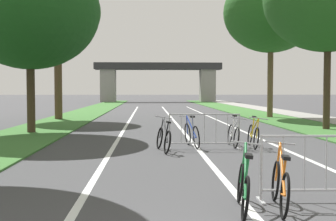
# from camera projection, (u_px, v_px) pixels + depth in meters

# --- Properties ---
(grass_verge_left) EXTENTS (3.05, 72.25, 0.05)m
(grass_verge_left) POSITION_uv_depth(u_px,v_px,m) (86.00, 113.00, 32.44)
(grass_verge_left) COLOR #386B2D
(grass_verge_left) RESTS_ON ground
(grass_verge_right) EXTENTS (3.05, 72.25, 0.05)m
(grass_verge_right) POSITION_uv_depth(u_px,v_px,m) (248.00, 112.00, 33.01)
(grass_verge_right) COLOR #386B2D
(grass_verge_right) RESTS_ON ground
(sidewalk_path_right) EXTENTS (2.31, 72.25, 0.08)m
(sidewalk_path_right) POSITION_uv_depth(u_px,v_px,m) (283.00, 112.00, 33.13)
(sidewalk_path_right) COLOR gray
(sidewalk_path_right) RESTS_ON ground
(lane_stripe_center) EXTENTS (0.14, 41.80, 0.01)m
(lane_stripe_center) POSITION_uv_depth(u_px,v_px,m) (175.00, 121.00, 24.09)
(lane_stripe_center) COLOR silver
(lane_stripe_center) RESTS_ON ground
(lane_stripe_right_lane) EXTENTS (0.14, 41.80, 0.01)m
(lane_stripe_right_lane) POSITION_uv_depth(u_px,v_px,m) (220.00, 121.00, 24.20)
(lane_stripe_right_lane) COLOR silver
(lane_stripe_right_lane) RESTS_ON ground
(lane_stripe_left_lane) EXTENTS (0.14, 41.80, 0.01)m
(lane_stripe_left_lane) POSITION_uv_depth(u_px,v_px,m) (129.00, 121.00, 23.97)
(lane_stripe_left_lane) COLOR silver
(lane_stripe_left_lane) RESTS_ON ground
(overpass_bridge) EXTENTS (18.16, 2.98, 5.61)m
(overpass_bridge) POSITION_uv_depth(u_px,v_px,m) (158.00, 76.00, 62.63)
(overpass_bridge) COLOR #2D2D30
(overpass_bridge) RESTS_ON ground
(tree_left_cypress_far) EXTENTS (5.56, 5.56, 7.29)m
(tree_left_cypress_far) POSITION_uv_depth(u_px,v_px,m) (30.00, 10.00, 17.24)
(tree_left_cypress_far) COLOR #3D2D1E
(tree_left_cypress_far) RESTS_ON ground
(tree_left_oak_mid) EXTENTS (5.01, 5.01, 8.44)m
(tree_left_oak_mid) POSITION_uv_depth(u_px,v_px,m) (57.00, 12.00, 25.19)
(tree_left_oak_mid) COLOR #4C3823
(tree_left_oak_mid) RESTS_ON ground
(tree_right_oak_near) EXTENTS (5.89, 5.89, 9.07)m
(tree_right_oak_near) POSITION_uv_depth(u_px,v_px,m) (271.00, 12.00, 26.92)
(tree_right_oak_near) COLOR brown
(tree_right_oak_near) RESTS_ON ground
(crowd_barrier_nearest) EXTENTS (2.12, 0.50, 1.05)m
(crowd_barrier_nearest) POSITION_uv_depth(u_px,v_px,m) (326.00, 169.00, 6.79)
(crowd_barrier_nearest) COLOR #ADADB2
(crowd_barrier_nearest) RESTS_ON ground
(crowd_barrier_second) EXTENTS (2.13, 0.54, 1.05)m
(crowd_barrier_second) POSITION_uv_depth(u_px,v_px,m) (204.00, 132.00, 12.78)
(crowd_barrier_second) COLOR #ADADB2
(crowd_barrier_second) RESTS_ON ground
(bicycle_green_0) EXTENTS (0.55, 1.65, 0.97)m
(bicycle_green_0) POSITION_uv_depth(u_px,v_px,m) (243.00, 187.00, 6.23)
(bicycle_green_0) COLOR black
(bicycle_green_0) RESTS_ON ground
(bicycle_blue_1) EXTENTS (0.54, 1.73, 0.98)m
(bicycle_blue_1) POSITION_uv_depth(u_px,v_px,m) (192.00, 134.00, 13.27)
(bicycle_blue_1) COLOR black
(bicycle_blue_1) RESTS_ON ground
(bicycle_white_3) EXTENTS (0.50, 1.64, 0.97)m
(bicycle_white_3) POSITION_uv_depth(u_px,v_px,m) (233.00, 134.00, 13.43)
(bicycle_white_3) COLOR black
(bicycle_white_3) RESTS_ON ground
(bicycle_black_4) EXTENTS (0.50, 1.74, 0.99)m
(bicycle_black_4) POSITION_uv_depth(u_px,v_px,m) (164.00, 139.00, 12.33)
(bicycle_black_4) COLOR black
(bicycle_black_4) RESTS_ON ground
(bicycle_orange_5) EXTENTS (0.55, 1.63, 0.96)m
(bicycle_orange_5) POSITION_uv_depth(u_px,v_px,m) (280.00, 185.00, 6.35)
(bicycle_orange_5) COLOR black
(bicycle_orange_5) RESTS_ON ground
(bicycle_yellow_6) EXTENTS (0.56, 1.73, 0.97)m
(bicycle_yellow_6) POSITION_uv_depth(u_px,v_px,m) (253.00, 135.00, 13.21)
(bicycle_yellow_6) COLOR black
(bicycle_yellow_6) RESTS_ON ground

